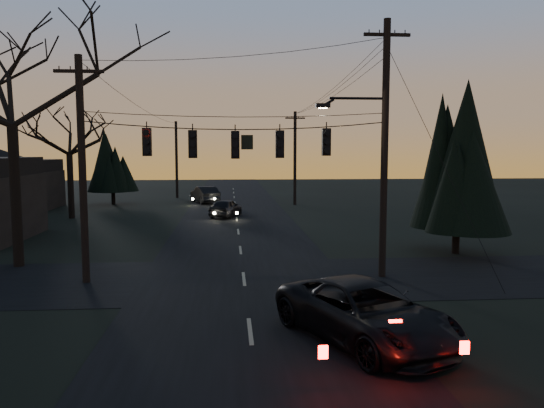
{
  "coord_description": "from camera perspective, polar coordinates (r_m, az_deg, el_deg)",
  "views": [
    {
      "loc": [
        -0.56,
        -10.28,
        5.03
      ],
      "look_at": [
        1.03,
        9.17,
        3.03
      ],
      "focal_mm": 35.0,
      "sensor_mm": 36.0,
      "label": 1
    }
  ],
  "objects": [
    {
      "name": "ground_plane",
      "position": [
        11.46,
        -1.51,
        -20.21
      ],
      "size": [
        160.0,
        160.0,
        0.0
      ],
      "primitive_type": "plane",
      "color": "black"
    },
    {
      "name": "utility_pole_far_l",
      "position": [
        56.77,
        -10.16,
        0.67
      ],
      "size": [
        0.3,
        0.3,
        8.0
      ],
      "primitive_type": null,
      "color": "black",
      "rests_on": "ground"
    },
    {
      "name": "cross_road",
      "position": [
        20.9,
        -3.04,
        -8.07
      ],
      "size": [
        60.0,
        7.0,
        0.02
      ],
      "primitive_type": "cube",
      "color": "black",
      "rests_on": "ground"
    },
    {
      "name": "suv_near",
      "position": [
        14.36,
        10.0,
        -11.47
      ],
      "size": [
        4.68,
        6.19,
        1.56
      ],
      "primitive_type": "imported",
      "rotation": [
        0.0,
        0.0,
        0.43
      ],
      "color": "black",
      "rests_on": "ground"
    },
    {
      "name": "span_signal_assembly",
      "position": [
        20.28,
        -3.81,
        6.54
      ],
      "size": [
        11.5,
        0.44,
        1.54
      ],
      "color": "black",
      "rests_on": "ground"
    },
    {
      "name": "utility_pole_left",
      "position": [
        21.59,
        -19.33,
        -7.97
      ],
      "size": [
        1.8,
        0.3,
        8.5
      ],
      "primitive_type": null,
      "color": "black",
      "rests_on": "ground"
    },
    {
      "name": "sedan_oncoming_a",
      "position": [
        39.88,
        -5.0,
        -0.43
      ],
      "size": [
        2.77,
        4.33,
        1.37
      ],
      "primitive_type": "imported",
      "rotation": [
        0.0,
        0.0,
        2.83
      ],
      "color": "black",
      "rests_on": "ground"
    },
    {
      "name": "evergreen_dist",
      "position": [
        51.06,
        -16.79,
        3.98
      ],
      "size": [
        3.82,
        3.82,
        6.0
      ],
      "color": "black",
      "rests_on": "ground"
    },
    {
      "name": "bare_tree_dist",
      "position": [
        41.59,
        -21.05,
        7.57
      ],
      "size": [
        6.3,
        6.3,
        9.4
      ],
      "color": "black",
      "rests_on": "ground"
    },
    {
      "name": "main_road",
      "position": [
        30.7,
        -3.58,
        -3.58
      ],
      "size": [
        8.0,
        120.0,
        0.02
      ],
      "primitive_type": "cube",
      "color": "black",
      "rests_on": "ground"
    },
    {
      "name": "utility_pole_far_r",
      "position": [
        48.92,
        2.46,
        -0.06
      ],
      "size": [
        1.8,
        0.3,
        8.5
      ],
      "primitive_type": null,
      "color": "black",
      "rests_on": "ground"
    },
    {
      "name": "utility_pole_right",
      "position": [
        21.76,
        11.73,
        -7.65
      ],
      "size": [
        5.0,
        0.3,
        10.0
      ],
      "primitive_type": null,
      "color": "black",
      "rests_on": "ground"
    },
    {
      "name": "bare_tree_left",
      "position": [
        25.35,
        -26.41,
        12.96
      ],
      "size": [
        8.96,
        8.96,
        12.07
      ],
      "color": "black",
      "rests_on": "ground"
    },
    {
      "name": "evergreen_right",
      "position": [
        27.0,
        19.42,
        4.12
      ],
      "size": [
        3.89,
        3.89,
        7.57
      ],
      "color": "black",
      "rests_on": "ground"
    },
    {
      "name": "sedan_oncoming_b",
      "position": [
        50.78,
        -7.24,
        1.0
      ],
      "size": [
        3.12,
        5.02,
        1.56
      ],
      "primitive_type": "imported",
      "rotation": [
        0.0,
        0.0,
        3.47
      ],
      "color": "black",
      "rests_on": "ground"
    }
  ]
}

